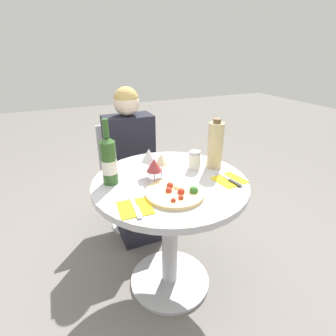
% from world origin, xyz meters
% --- Properties ---
extents(ground_plane, '(12.00, 12.00, 0.00)m').
position_xyz_m(ground_plane, '(0.00, 0.00, 0.00)').
color(ground_plane, slate).
rests_on(ground_plane, ground).
extents(dining_table, '(0.86, 0.86, 0.77)m').
position_xyz_m(dining_table, '(0.00, 0.00, 0.56)').
color(dining_table, '#B2B2B7').
rests_on(dining_table, ground_plane).
extents(chair_behind_diner, '(0.43, 0.43, 0.86)m').
position_xyz_m(chair_behind_diner, '(-0.03, 0.78, 0.42)').
color(chair_behind_diner, silver).
rests_on(chair_behind_diner, ground_plane).
extents(seated_diner, '(0.37, 0.42, 1.18)m').
position_xyz_m(seated_diner, '(-0.03, 0.64, 0.53)').
color(seated_diner, black).
rests_on(seated_diner, ground_plane).
extents(pizza_large, '(0.30, 0.30, 0.05)m').
position_xyz_m(pizza_large, '(-0.04, -0.16, 0.78)').
color(pizza_large, '#E5C17F').
rests_on(pizza_large, dining_table).
extents(wine_bottle, '(0.08, 0.08, 0.35)m').
position_xyz_m(wine_bottle, '(-0.31, 0.10, 0.90)').
color(wine_bottle, '#2D5623').
rests_on(wine_bottle, dining_table).
extents(tall_carafe, '(0.09, 0.09, 0.30)m').
position_xyz_m(tall_carafe, '(0.32, 0.05, 0.91)').
color(tall_carafe, tan).
rests_on(tall_carafe, dining_table).
extents(sugar_shaker, '(0.07, 0.07, 0.11)m').
position_xyz_m(sugar_shaker, '(0.20, 0.08, 0.82)').
color(sugar_shaker, silver).
rests_on(sugar_shaker, dining_table).
extents(wine_glass_back_left, '(0.08, 0.08, 0.16)m').
position_xyz_m(wine_glass_back_left, '(-0.09, 0.10, 0.89)').
color(wine_glass_back_left, silver).
rests_on(wine_glass_back_left, dining_table).
extents(wine_glass_front_left, '(0.08, 0.08, 0.14)m').
position_xyz_m(wine_glass_front_left, '(-0.09, 0.02, 0.86)').
color(wine_glass_front_left, silver).
rests_on(wine_glass_front_left, dining_table).
extents(wine_glass_center, '(0.07, 0.07, 0.14)m').
position_xyz_m(wine_glass_center, '(-0.03, 0.06, 0.87)').
color(wine_glass_center, silver).
rests_on(wine_glass_center, dining_table).
extents(place_setting_left, '(0.16, 0.19, 0.01)m').
position_xyz_m(place_setting_left, '(-0.26, -0.19, 0.77)').
color(place_setting_left, gold).
rests_on(place_setting_left, dining_table).
extents(place_setting_right, '(0.17, 0.19, 0.01)m').
position_xyz_m(place_setting_right, '(0.30, -0.14, 0.77)').
color(place_setting_right, gold).
rests_on(place_setting_right, dining_table).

